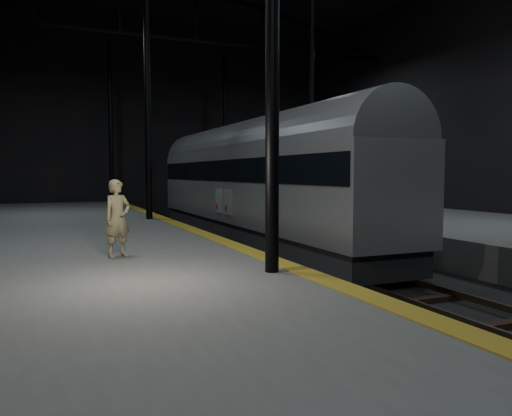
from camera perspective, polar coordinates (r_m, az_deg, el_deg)
ground at (r=15.06m, az=8.58°, el=-7.09°), size 44.00×44.00×0.00m
platform_left at (r=12.80m, az=-21.57°, el=-7.03°), size 9.00×43.80×1.00m
tactile_strip at (r=13.49m, az=-3.23°, el=-4.02°), size 0.50×43.80×0.01m
track at (r=15.05m, az=8.58°, el=-6.84°), size 2.40×43.00×0.24m
train at (r=20.25m, az=-0.49°, el=3.58°), size 2.76×18.36×4.91m
woman at (r=11.63m, az=-15.53°, el=-1.14°), size 0.75×0.65×1.75m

